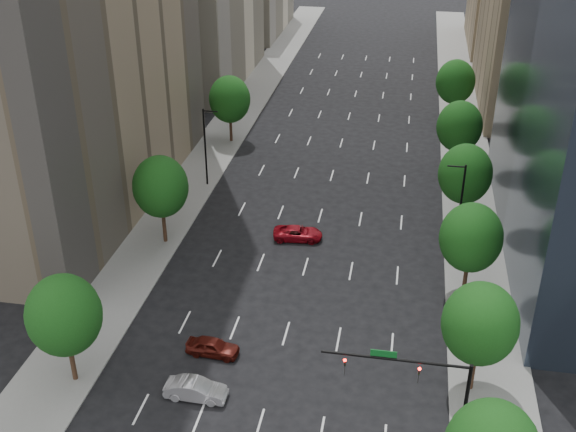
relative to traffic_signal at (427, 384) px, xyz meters
The scene contains 17 objects.
sidewalk_left 40.05m from the traffic_signal, 130.94° to the left, with size 6.00×200.00×0.15m, color slate.
sidewalk_right 30.84m from the traffic_signal, 80.59° to the left, with size 6.00×200.00×0.15m, color slate.
filler_right 104.05m from the traffic_signal, 82.00° to the left, with size 14.00×26.00×16.00m, color #8C7759.
tree_right_1 6.96m from the traffic_signal, 59.96° to the left, with size 5.20×5.20×8.75m.
tree_right_2 18.34m from the traffic_signal, 79.09° to the left, with size 5.20×5.20×8.61m.
tree_right_3 30.21m from the traffic_signal, 83.40° to the left, with size 5.20×5.20×8.89m.
tree_right_4 44.14m from the traffic_signal, 85.49° to the left, with size 5.20×5.20×8.46m.
tree_right_5 60.11m from the traffic_signal, 86.69° to the left, with size 5.20×5.20×8.75m.
tree_left_0 24.62m from the traffic_signal, behind, with size 5.20×5.20×8.75m.
tree_left_1 32.96m from the traffic_signal, 138.11° to the left, with size 5.20×5.20×8.97m.
tree_left_2 53.91m from the traffic_signal, 117.07° to the left, with size 5.20×5.20×8.68m.
streetlight_rn 25.17m from the traffic_signal, 83.37° to the left, with size 1.70×0.20×9.00m.
streetlight_ln 42.42m from the traffic_signal, 124.40° to the left, with size 1.70×0.20×9.00m.
traffic_signal is the anchor object (origin of this frame).
car_maroon 17.44m from the traffic_signal, 157.12° to the left, with size 1.63×4.06×1.38m, color #49110C.
car_silver 16.15m from the traffic_signal, behind, with size 1.53×4.38×1.44m, color #A9A8AE.
car_red_far 27.95m from the traffic_signal, 115.85° to the left, with size 2.19×4.76×1.32m, color maroon.
Camera 1 is at (7.99, -4.07, 34.64)m, focal length 44.12 mm.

